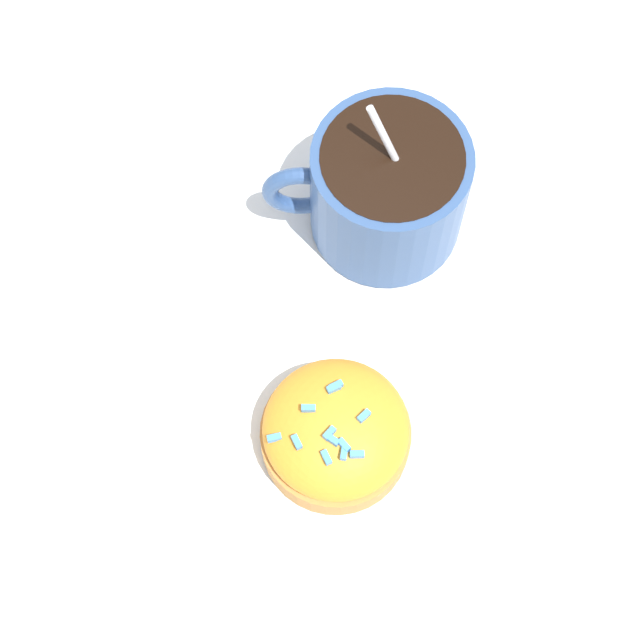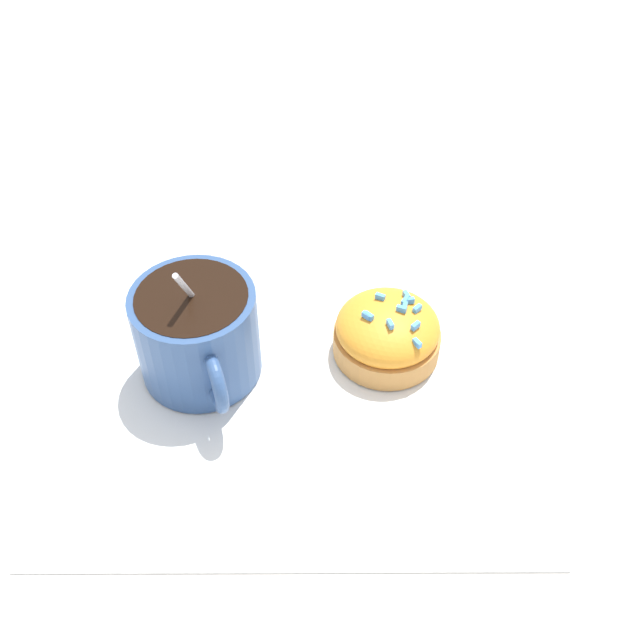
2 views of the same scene
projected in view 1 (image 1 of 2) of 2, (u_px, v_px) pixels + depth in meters
ground_plane at (348, 325)px, 0.60m from camera, size 3.00×3.00×0.00m
paper_napkin at (348, 324)px, 0.60m from camera, size 0.33×0.32×0.00m
coffee_cup at (388, 188)px, 0.58m from camera, size 0.09×0.11×0.10m
frosted_pastry at (336, 432)px, 0.55m from camera, size 0.08×0.08×0.05m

